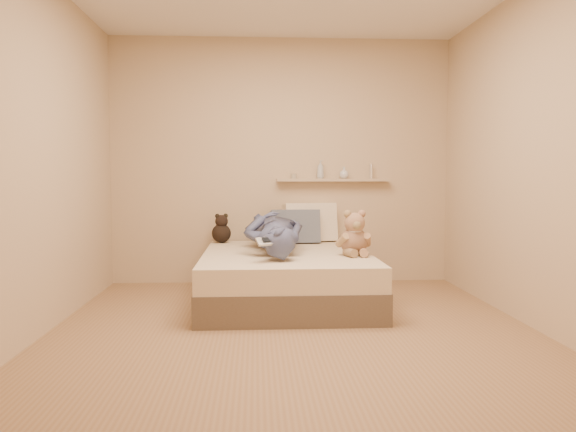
{
  "coord_description": "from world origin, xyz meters",
  "views": [
    {
      "loc": [
        -0.27,
        -4.11,
        1.13
      ],
      "look_at": [
        0.0,
        0.65,
        0.8
      ],
      "focal_mm": 35.0,
      "sensor_mm": 36.0,
      "label": 1
    }
  ],
  "objects": [
    {
      "name": "dark_plush",
      "position": [
        -0.63,
        1.7,
        0.58
      ],
      "size": [
        0.2,
        0.2,
        0.3
      ],
      "color": "black",
      "rests_on": "bed"
    },
    {
      "name": "person",
      "position": [
        -0.11,
        1.06,
        0.63
      ],
      "size": [
        0.59,
        1.54,
        0.37
      ],
      "primitive_type": "imported",
      "rotation": [
        0.0,
        0.0,
        3.16
      ],
      "color": "#424A67",
      "rests_on": "bed"
    },
    {
      "name": "teddy_bear",
      "position": [
        0.58,
        0.69,
        0.61
      ],
      "size": [
        0.33,
        0.32,
        0.4
      ],
      "color": "#946C51",
      "rests_on": "bed"
    },
    {
      "name": "wall_shelf",
      "position": [
        0.55,
        1.84,
        1.1
      ],
      "size": [
        1.2,
        0.12,
        0.03
      ],
      "primitive_type": "cube",
      "color": "tan",
      "rests_on": "wall_back"
    },
    {
      "name": "pillow_cream",
      "position": [
        0.3,
        1.76,
        0.65
      ],
      "size": [
        0.58,
        0.32,
        0.42
      ],
      "primitive_type": "cube",
      "rotation": [
        -0.16,
        0.0,
        0.19
      ],
      "color": "beige",
      "rests_on": "bed"
    },
    {
      "name": "shelf_bottles",
      "position": [
        0.55,
        1.84,
        1.19
      ],
      "size": [
        0.88,
        0.12,
        0.19
      ],
      "color": "#AAA492",
      "rests_on": "wall_shelf"
    },
    {
      "name": "game_console",
      "position": [
        -0.18,
        0.34,
        0.62
      ],
      "size": [
        0.21,
        0.15,
        0.07
      ],
      "color": "#ACAFB3",
      "rests_on": "bed"
    },
    {
      "name": "pillow_grey",
      "position": [
        0.13,
        1.62,
        0.62
      ],
      "size": [
        0.51,
        0.23,
        0.36
      ],
      "primitive_type": "cube",
      "rotation": [
        -0.19,
        0.0,
        0.06
      ],
      "color": "#565B69",
      "rests_on": "bed"
    },
    {
      "name": "room",
      "position": [
        0.0,
        0.0,
        1.3
      ],
      "size": [
        3.8,
        3.8,
        3.8
      ],
      "color": "#916F4B",
      "rests_on": "ground"
    },
    {
      "name": "bed",
      "position": [
        0.0,
        0.93,
        0.22
      ],
      "size": [
        1.5,
        1.9,
        0.45
      ],
      "color": "brown",
      "rests_on": "floor"
    }
  ]
}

